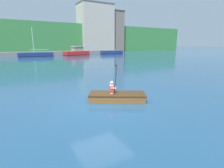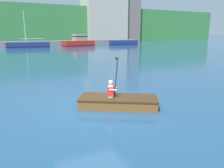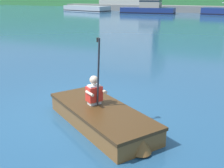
{
  "view_description": "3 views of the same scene",
  "coord_description": "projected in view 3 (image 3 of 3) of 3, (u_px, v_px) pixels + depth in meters",
  "views": [
    {
      "loc": [
        -3.4,
        -7.02,
        2.67
      ],
      "look_at": [
        0.81,
        0.32,
        0.71
      ],
      "focal_mm": 28.0,
      "sensor_mm": 36.0,
      "label": 1
    },
    {
      "loc": [
        -2.57,
        -6.55,
        2.54
      ],
      "look_at": [
        0.81,
        0.32,
        0.71
      ],
      "focal_mm": 35.0,
      "sensor_mm": 36.0,
      "label": 2
    },
    {
      "loc": [
        3.18,
        -4.66,
        2.49
      ],
      "look_at": [
        0.81,
        0.32,
        0.71
      ],
      "focal_mm": 45.0,
      "sensor_mm": 36.0,
      "label": 3
    }
  ],
  "objects": [
    {
      "name": "moored_boat_dock_center_far",
      "position": [
        86.0,
        9.0,
        42.0
      ],
      "size": [
        7.88,
        4.22,
        0.8
      ],
      "color": "#9EA3A8",
      "rests_on": "ground"
    },
    {
      "name": "person_paddler",
      "position": [
        94.0,
        91.0,
        5.59
      ],
      "size": [
        0.45,
        0.45,
        1.36
      ],
      "color": "silver",
      "rests_on": "rowboat_foreground"
    },
    {
      "name": "moored_boat_dock_west_inner",
      "position": [
        149.0,
        8.0,
        36.96
      ],
      "size": [
        7.24,
        2.99,
        2.12
      ],
      "color": "navy",
      "rests_on": "ground"
    },
    {
      "name": "ground_plane",
      "position": [
        72.0,
        114.0,
        6.07
      ],
      "size": [
        300.0,
        300.0,
        0.0
      ],
      "primitive_type": "plane",
      "color": "navy"
    },
    {
      "name": "rowboat_foreground",
      "position": [
        102.0,
        116.0,
        5.48
      ],
      "size": [
        2.81,
        2.28,
        0.36
      ],
      "color": "brown",
      "rests_on": "ground"
    },
    {
      "name": "marina_dock",
      "position": [
        224.0,
        10.0,
        37.77
      ],
      "size": [
        48.83,
        2.4,
        0.9
      ],
      "color": "slate",
      "rests_on": "ground"
    }
  ]
}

